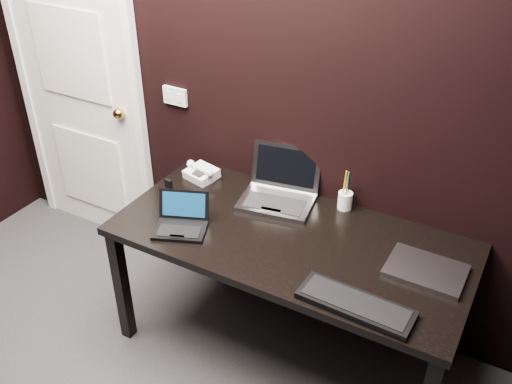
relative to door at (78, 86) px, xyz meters
The scene contains 11 objects.
wall_back 1.37m from the door, ahead, with size 4.00×4.00×0.00m, color black.
door is the anchor object (origin of this frame).
wall_switch 0.73m from the door, ahead, with size 0.15×0.02×0.10m.
desk 1.73m from the door, 12.82° to the right, with size 1.70×0.80×0.74m.
netbook 1.32m from the door, 26.36° to the right, with size 0.31×0.30×0.16m.
silver_laptop 1.49m from the door, ahead, with size 0.42×0.39×0.25m.
ext_keyboard 2.22m from the door, 17.91° to the right, with size 0.48×0.18×0.03m.
closed_laptop 2.32m from the door, ahead, with size 0.34×0.24×0.02m.
desk_phone 1.03m from the door, ahead, with size 0.20×0.18×0.10m.
mobile_phone 1.02m from the door, 20.98° to the right, with size 0.05×0.05×0.08m.
pen_cup 1.80m from the door, ahead, with size 0.10×0.10×0.22m.
Camera 1 is at (1.22, -0.58, 2.37)m, focal length 40.00 mm.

